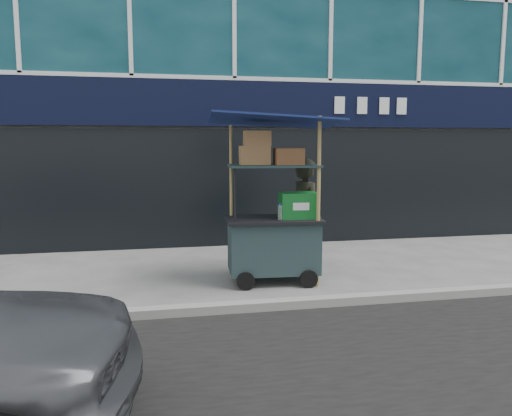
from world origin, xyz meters
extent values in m
plane|color=#5F5F5A|center=(0.00, 0.00, 0.00)|extent=(80.00, 80.00, 0.00)
cube|color=gray|center=(0.00, -0.20, 0.06)|extent=(80.00, 0.18, 0.12)
cube|color=black|center=(0.00, 3.86, 2.90)|extent=(15.68, 0.06, 0.90)
cube|color=black|center=(0.00, 3.90, 1.20)|extent=(15.68, 0.04, 2.40)
cube|color=#1A2C2D|center=(0.14, 1.07, 0.56)|extent=(1.39, 0.87, 0.78)
cylinder|color=black|center=(-0.35, 0.69, 0.13)|extent=(0.27, 0.07, 0.27)
cylinder|color=black|center=(0.58, 0.63, 0.13)|extent=(0.27, 0.07, 0.27)
cube|color=black|center=(0.14, 1.07, 0.97)|extent=(1.48, 0.96, 0.04)
cylinder|color=black|center=(-0.49, 0.78, 1.36)|extent=(0.04, 0.04, 0.83)
cylinder|color=black|center=(0.73, 0.70, 1.36)|extent=(0.04, 0.04, 0.83)
cylinder|color=black|center=(-0.45, 1.45, 1.36)|extent=(0.04, 0.04, 0.83)
cylinder|color=black|center=(0.78, 1.36, 1.36)|extent=(0.04, 0.04, 0.83)
cube|color=#1A2C2D|center=(0.14, 1.07, 1.78)|extent=(1.39, 0.87, 0.03)
cylinder|color=#9E8547|center=(0.73, 0.70, 1.25)|extent=(0.06, 0.06, 2.50)
cylinder|color=#9E8547|center=(-0.45, 1.45, 1.20)|extent=(0.05, 0.05, 2.39)
cube|color=#0E1B4E|center=(0.14, 1.07, 2.45)|extent=(1.97, 1.46, 0.22)
cube|color=#0F5F22|center=(0.51, 0.99, 1.19)|extent=(0.58, 0.43, 0.39)
cylinder|color=silver|center=(0.19, 0.85, 1.10)|extent=(0.08, 0.08, 0.22)
cylinder|color=blue|center=(0.19, 0.85, 1.22)|extent=(0.04, 0.04, 0.02)
cube|color=olive|center=(-0.13, 1.15, 1.94)|extent=(0.47, 0.36, 0.28)
cube|color=olive|center=(0.36, 1.00, 1.92)|extent=(0.44, 0.34, 0.24)
cube|color=olive|center=(-0.10, 1.12, 2.19)|extent=(0.41, 0.32, 0.22)
imported|color=black|center=(0.79, 1.49, 0.94)|extent=(0.62, 0.78, 1.89)
camera|label=1|loc=(-1.58, -6.21, 2.12)|focal=35.00mm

